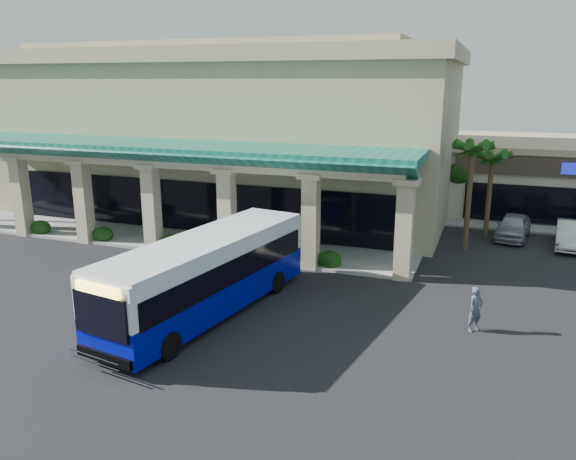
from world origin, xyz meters
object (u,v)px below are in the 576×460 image
at_px(car_white, 571,235).
at_px(car_silver, 513,227).
at_px(transit_bus, 208,276).
at_px(pedestrian, 476,309).

bearing_deg(car_white, car_silver, 169.72).
bearing_deg(transit_bus, pedestrian, 20.54).
xyz_separation_m(pedestrian, car_silver, (1.57, 13.98, -0.14)).
bearing_deg(pedestrian, car_white, 22.12).
bearing_deg(car_white, transit_bus, -128.74).
bearing_deg(transit_bus, car_white, 55.51).
bearing_deg(pedestrian, car_silver, 34.80).
height_order(pedestrian, car_silver, pedestrian).
distance_m(pedestrian, car_white, 13.93).
bearing_deg(transit_bus, car_silver, 63.45).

